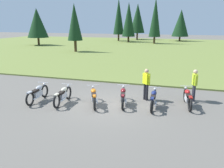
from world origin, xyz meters
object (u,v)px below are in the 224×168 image
(motorcycle_orange, at_px, (94,97))
(motorcycle_navy, at_px, (154,99))
(motorcycle_silver, at_px, (38,93))
(motorcycle_red, at_px, (188,98))
(rider_with_back_turned, at_px, (146,83))
(motorcycle_cream, at_px, (63,95))
(motorcycle_maroon, at_px, (123,96))
(rider_in_hivis_vest, at_px, (194,83))

(motorcycle_orange, height_order, motorcycle_navy, same)
(motorcycle_silver, xyz_separation_m, motorcycle_navy, (5.87, 0.82, 0.00))
(motorcycle_red, height_order, rider_with_back_turned, rider_with_back_turned)
(motorcycle_navy, bearing_deg, motorcycle_cream, -170.55)
(motorcycle_cream, height_order, motorcycle_navy, same)
(motorcycle_cream, xyz_separation_m, motorcycle_navy, (4.45, 0.74, 0.00))
(motorcycle_silver, height_order, motorcycle_navy, same)
(motorcycle_silver, xyz_separation_m, motorcycle_red, (7.45, 1.51, 0.00))
(motorcycle_silver, relative_size, motorcycle_red, 1.01)
(motorcycle_orange, bearing_deg, motorcycle_maroon, 19.04)
(motorcycle_red, relative_size, rider_with_back_turned, 1.25)
(motorcycle_cream, distance_m, rider_in_hivis_vest, 6.77)
(motorcycle_red, bearing_deg, motorcycle_cream, -166.68)
(rider_with_back_turned, distance_m, rider_in_hivis_vest, 2.47)
(motorcycle_maroon, distance_m, rider_with_back_turned, 1.52)
(rider_with_back_turned, xyz_separation_m, rider_in_hivis_vest, (2.41, 0.57, 0.00))
(motorcycle_cream, bearing_deg, motorcycle_maroon, 13.56)
(motorcycle_cream, distance_m, motorcycle_orange, 1.60)
(motorcycle_cream, xyz_separation_m, rider_in_hivis_vest, (6.33, 2.34, 0.51))
(motorcycle_silver, distance_m, motorcycle_maroon, 4.45)
(motorcycle_cream, relative_size, motorcycle_orange, 1.07)
(motorcycle_silver, relative_size, motorcycle_orange, 1.07)
(motorcycle_silver, distance_m, motorcycle_navy, 5.93)
(motorcycle_orange, distance_m, motorcycle_red, 4.60)
(motorcycle_navy, xyz_separation_m, rider_with_back_turned, (-0.53, 1.03, 0.51))
(motorcycle_silver, bearing_deg, rider_with_back_turned, 19.15)
(motorcycle_maroon, relative_size, rider_with_back_turned, 1.24)
(motorcycle_navy, relative_size, rider_in_hivis_vest, 1.26)
(motorcycle_maroon, bearing_deg, motorcycle_orange, -160.96)
(rider_with_back_turned, bearing_deg, motorcycle_navy, -62.65)
(motorcycle_cream, relative_size, rider_with_back_turned, 1.26)
(motorcycle_cream, distance_m, motorcycle_maroon, 3.04)
(motorcycle_orange, xyz_separation_m, motorcycle_navy, (2.88, 0.50, 0.00))
(motorcycle_silver, distance_m, rider_with_back_turned, 5.68)
(motorcycle_silver, relative_size, motorcycle_maroon, 1.02)
(motorcycle_cream, bearing_deg, motorcycle_navy, 9.45)
(motorcycle_navy, height_order, motorcycle_red, same)
(motorcycle_red, bearing_deg, motorcycle_maroon, -166.92)
(motorcycle_maroon, bearing_deg, motorcycle_red, 13.08)
(motorcycle_orange, relative_size, rider_with_back_turned, 1.17)
(motorcycle_navy, distance_m, rider_with_back_turned, 1.27)
(motorcycle_orange, distance_m, motorcycle_navy, 2.92)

